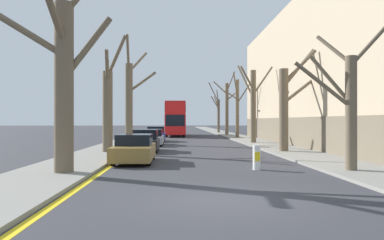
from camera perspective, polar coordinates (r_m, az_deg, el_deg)
ground_plane at (r=9.85m, az=5.39°, el=-12.03°), size 300.00×300.00×0.00m
sidewalk_left at (r=59.78m, az=-6.83°, el=-2.00°), size 3.20×120.00×0.12m
sidewalk_right at (r=60.04m, az=4.76°, el=-1.99°), size 3.20×120.00×0.12m
building_facade_right at (r=34.28m, az=21.84°, el=6.06°), size 10.08×32.51×11.45m
kerb_line_stripe at (r=59.66m, az=-5.13°, el=-2.06°), size 0.24×120.00×0.01m
street_tree_left_0 at (r=14.76m, az=-18.77°, el=6.34°), size 4.74×2.53×8.91m
street_tree_left_1 at (r=23.75m, az=-12.68°, el=2.28°), size 1.80×3.42×7.30m
street_tree_left_2 at (r=33.35m, az=-9.43°, el=3.34°), size 2.70×4.46×9.34m
street_tree_right_0 at (r=15.81m, az=22.87°, el=2.41°), size 4.36×1.64×6.57m
street_tree_right_1 at (r=24.53m, az=14.18°, el=2.31°), size 2.64×1.55×6.80m
street_tree_right_2 at (r=33.53m, az=9.28°, el=2.59°), size 3.38×3.16×7.16m
street_tree_right_3 at (r=42.94m, az=6.93°, el=2.03°), size 3.14×1.72×7.42m
street_tree_right_4 at (r=51.91m, az=5.35°, el=2.04°), size 3.50×1.52×8.96m
street_tree_right_5 at (r=61.19m, az=3.97°, el=1.15°), size 1.92×2.29×8.30m
double_decker_bus at (r=49.94m, az=-2.54°, el=0.43°), size 2.55×11.28×4.43m
parked_car_0 at (r=18.49m, az=-8.78°, el=-4.39°), size 1.84×4.30×1.37m
parked_car_1 at (r=24.92m, az=-7.09°, el=-3.22°), size 1.71×3.93×1.45m
parked_car_2 at (r=31.18m, az=-6.11°, el=-2.68°), size 1.84×4.43×1.34m
parked_car_3 at (r=36.85m, az=-5.52°, el=-2.20°), size 1.76×4.13×1.47m
traffic_bollard at (r=15.76m, az=9.82°, el=-5.64°), size 0.32×0.33×1.03m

